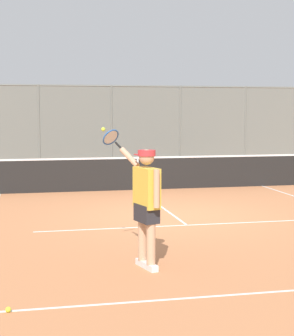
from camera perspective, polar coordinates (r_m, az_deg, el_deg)
name	(u,v)px	position (r m, az deg, el deg)	size (l,w,h in m)	color
ground_plane	(173,215)	(12.25, 2.72, -4.88)	(60.00, 60.00, 0.00)	#C67A4C
court_line_markings	(191,228)	(10.98, 4.53, -6.14)	(7.82, 9.38, 0.01)	white
fence_backdrop	(109,130)	(21.66, -3.90, 3.91)	(19.07, 1.37, 3.25)	slate
tennis_net	(138,173)	(16.11, -0.97, -0.50)	(10.05, 0.09, 1.07)	#2D2D2D
tennis_player	(146,198)	(8.05, -0.13, -3.12)	(0.74, 1.32, 2.03)	silver
tennis_ball_near_net	(8,310)	(6.72, -14.03, -13.90)	(0.07, 0.07, 0.07)	#CCDB33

